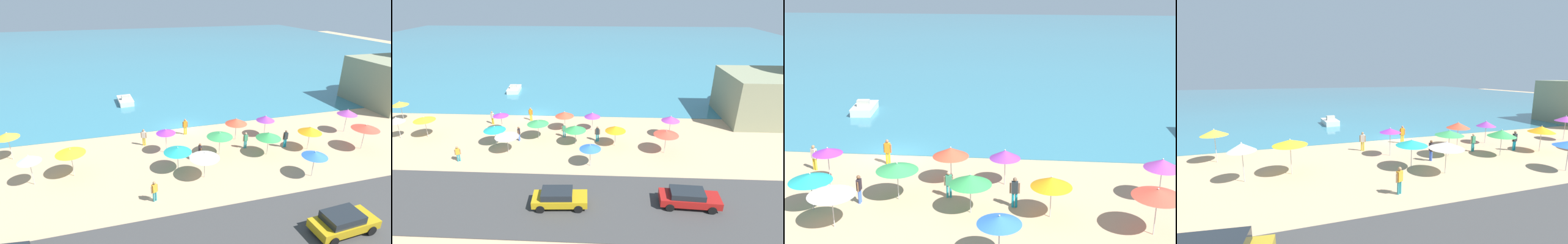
% 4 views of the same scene
% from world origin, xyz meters
% --- Properties ---
extents(ground_plane, '(160.00, 160.00, 0.00)m').
position_xyz_m(ground_plane, '(0.00, 0.00, 0.00)').
color(ground_plane, tan).
extents(sea, '(150.00, 110.00, 0.05)m').
position_xyz_m(sea, '(0.00, 55.00, 0.03)').
color(sea, teal).
rests_on(sea, ground_plane).
extents(beach_umbrella_0, '(2.19, 2.19, 2.37)m').
position_xyz_m(beach_umbrella_0, '(10.53, -8.02, 2.03)').
color(beach_umbrella_0, '#B2B2B7').
rests_on(beach_umbrella_0, ground_plane).
extents(beach_umbrella_1, '(2.29, 2.29, 2.28)m').
position_xyz_m(beach_umbrella_1, '(6.28, -7.92, 1.94)').
color(beach_umbrella_1, '#B2B2B7').
rests_on(beach_umbrella_1, ground_plane).
extents(beach_umbrella_2, '(1.97, 1.97, 2.68)m').
position_xyz_m(beach_umbrella_2, '(-16.26, -2.60, 2.38)').
color(beach_umbrella_2, '#B2B2B7').
rests_on(beach_umbrella_2, ground_plane).
extents(beach_umbrella_3, '(1.75, 1.75, 2.62)m').
position_xyz_m(beach_umbrella_3, '(-13.59, -7.46, 2.29)').
color(beach_umbrella_3, '#B2B2B7').
rests_on(beach_umbrella_3, ground_plane).
extents(beach_umbrella_4, '(2.40, 2.40, 2.26)m').
position_xyz_m(beach_umbrella_4, '(2.01, -6.71, 1.99)').
color(beach_umbrella_4, '#B2B2B7').
rests_on(beach_umbrella_4, ground_plane).
extents(beach_umbrella_5, '(2.20, 2.20, 2.36)m').
position_xyz_m(beach_umbrella_5, '(4.66, -4.18, 2.01)').
color(beach_umbrella_5, '#B2B2B7').
rests_on(beach_umbrella_5, ground_plane).
extents(beach_umbrella_6, '(2.02, 2.02, 2.61)m').
position_xyz_m(beach_umbrella_6, '(16.73, -5.58, 2.27)').
color(beach_umbrella_6, '#B2B2B7').
rests_on(beach_umbrella_6, ground_plane).
extents(beach_umbrella_7, '(2.34, 2.34, 2.51)m').
position_xyz_m(beach_umbrella_7, '(-10.68, -7.01, 2.25)').
color(beach_umbrella_7, '#B2B2B7').
rests_on(beach_umbrella_7, ground_plane).
extents(beach_umbrella_8, '(2.42, 2.42, 2.32)m').
position_xyz_m(beach_umbrella_8, '(-0.48, -10.08, 2.02)').
color(beach_umbrella_8, '#B2B2B7').
rests_on(beach_umbrella_8, ground_plane).
extents(beach_umbrella_9, '(2.50, 2.50, 2.53)m').
position_xyz_m(beach_umbrella_9, '(15.55, -9.36, 2.26)').
color(beach_umbrella_9, '#B2B2B7').
rests_on(beach_umbrella_9, ground_plane).
extents(beach_umbrella_11, '(1.88, 1.88, 2.29)m').
position_xyz_m(beach_umbrella_11, '(7.94, -4.14, 1.96)').
color(beach_umbrella_11, '#B2B2B7').
rests_on(beach_umbrella_11, ground_plane).
extents(beach_umbrella_12, '(2.34, 2.34, 2.20)m').
position_xyz_m(beach_umbrella_12, '(-2.29, -8.42, 1.93)').
color(beach_umbrella_12, '#B2B2B7').
rests_on(beach_umbrella_12, ground_plane).
extents(beach_umbrella_13, '(2.04, 2.04, 2.27)m').
position_xyz_m(beach_umbrella_13, '(8.04, -12.24, 2.00)').
color(beach_umbrella_13, '#B2B2B7').
rests_on(beach_umbrella_13, ground_plane).
extents(beach_umbrella_14, '(1.79, 1.79, 2.42)m').
position_xyz_m(beach_umbrella_14, '(-2.66, -5.08, 2.17)').
color(beach_umbrella_14, '#B2B2B7').
rests_on(beach_umbrella_14, ground_plane).
extents(bather_0, '(0.52, 0.35, 1.63)m').
position_xyz_m(bather_0, '(-4.80, -12.07, 0.91)').
color(bather_0, teal).
rests_on(bather_0, ground_plane).
extents(bather_1, '(0.57, 0.23, 1.78)m').
position_xyz_m(bather_1, '(8.61, -7.08, 1.00)').
color(bather_1, teal).
rests_on(bather_1, ground_plane).
extents(bather_2, '(0.23, 0.57, 1.68)m').
position_xyz_m(bather_2, '(-0.04, -7.34, 0.94)').
color(bather_2, '#4267DE').
rests_on(bather_2, ground_plane).
extents(bather_3, '(0.57, 0.27, 1.76)m').
position_xyz_m(bather_3, '(0.00, -1.64, 0.99)').
color(bather_3, yellow).
rests_on(bather_3, ground_plane).
extents(bather_4, '(0.57, 0.26, 1.62)m').
position_xyz_m(bather_4, '(4.84, -6.21, 0.91)').
color(bather_4, teal).
rests_on(bather_4, ground_plane).
extents(bather_5, '(0.53, 0.35, 1.72)m').
position_xyz_m(bather_5, '(-4.50, -3.03, 0.97)').
color(bather_5, yellow).
rests_on(bather_5, ground_plane).
extents(parked_car_0, '(4.28, 2.02, 1.41)m').
position_xyz_m(parked_car_0, '(5.93, -18.31, 0.81)').
color(parked_car_0, '#B68E14').
rests_on(parked_car_0, coastal_road).
extents(skiff_nearshore, '(2.18, 4.09, 1.25)m').
position_xyz_m(skiff_nearshore, '(-5.47, 10.27, 0.44)').
color(skiff_nearshore, silver).
rests_on(skiff_nearshore, sea).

